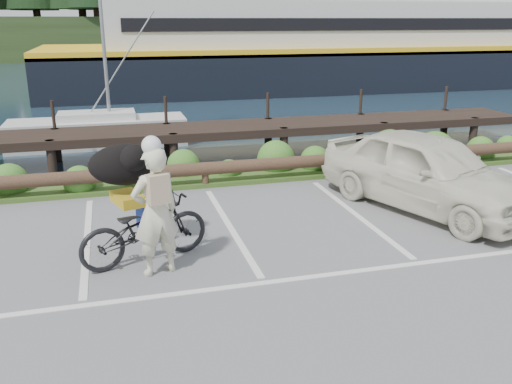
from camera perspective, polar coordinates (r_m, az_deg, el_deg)
The scene contains 8 objects.
ground at distance 8.54m, azimuth 0.13°, elevation -8.38°, with size 72.00×72.00×0.00m, color #5E5E60.
harbor_backdrop at distance 86.03m, azimuth -13.97°, elevation 14.78°, with size 170.00×160.00×30.00m.
vegetation_strip at distance 13.38m, azimuth -5.85°, elevation 1.57°, with size 34.00×1.60×0.10m, color #3D5B21.
log_rail at distance 12.73m, azimuth -5.32°, elevation 0.51°, with size 32.00×0.30×0.60m, color #443021, non-canonical shape.
bicycle at distance 8.85m, azimuth -11.65°, elevation -3.81°, with size 0.75×2.14×1.13m, color black.
cyclist at distance 8.26m, azimuth -10.54°, elevation -2.08°, with size 0.73×0.48×2.00m, color beige.
dog at distance 9.19m, azimuth -13.61°, elevation 2.82°, with size 1.19×0.58×0.69m, color black.
parked_car at distance 11.59m, azimuth 17.55°, elevation 2.11°, with size 1.88×4.68×1.60m, color silver.
Camera 1 is at (-2.02, -7.39, 3.77)m, focal length 38.00 mm.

